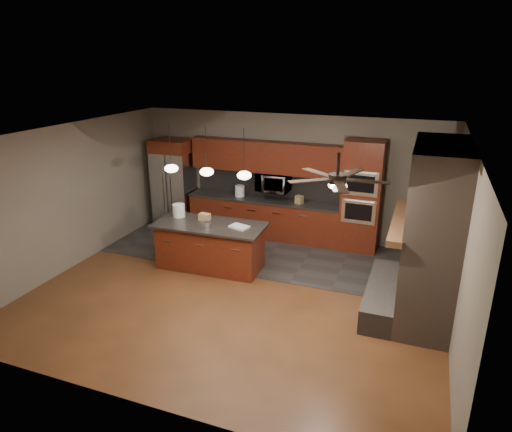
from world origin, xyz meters
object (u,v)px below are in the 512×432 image
at_px(cardboard_box, 205,217).
at_px(counter_box, 299,200).
at_px(refrigerator, 174,183).
at_px(kitchen_island, 210,246).
at_px(white_bucket, 179,211).
at_px(paint_tray, 239,227).
at_px(paint_can, 206,225).
at_px(microwave, 273,182).
at_px(counter_bucket, 240,191).
at_px(oven_tower, 361,197).

xyz_separation_m(cardboard_box, counter_box, (1.45, 1.75, 0.00)).
distance_m(refrigerator, counter_box, 3.13).
height_order(kitchen_island, white_bucket, white_bucket).
relative_size(kitchen_island, paint_tray, 6.29).
xyz_separation_m(refrigerator, cardboard_box, (1.68, -1.72, -0.08)).
bearing_deg(paint_tray, cardboard_box, -175.15).
xyz_separation_m(paint_can, paint_tray, (0.58, 0.23, -0.04)).
bearing_deg(paint_tray, white_bucket, -170.56).
bearing_deg(paint_tray, microwave, 105.16).
xyz_separation_m(microwave, white_bucket, (-1.38, -1.86, -0.25)).
relative_size(white_bucket, counter_bucket, 1.04).
relative_size(paint_can, counter_bucket, 0.67).
relative_size(white_bucket, paint_tray, 0.75).
xyz_separation_m(paint_tray, cardboard_box, (-0.80, 0.15, 0.05)).
xyz_separation_m(oven_tower, counter_bucket, (-2.78, 0.01, -0.17)).
bearing_deg(cardboard_box, refrigerator, 138.77).
distance_m(paint_tray, cardboard_box, 0.82).
relative_size(cardboard_box, counter_bucket, 0.82).
bearing_deg(counter_box, paint_can, -96.01).
height_order(refrigerator, white_bucket, refrigerator).
height_order(white_bucket, paint_tray, white_bucket).
bearing_deg(paint_tray, counter_bucket, 127.61).
bearing_deg(paint_can, oven_tower, 40.25).
height_order(paint_tray, cardboard_box, cardboard_box).
relative_size(microwave, paint_can, 4.35).
height_order(cardboard_box, counter_bucket, counter_bucket).
bearing_deg(paint_can, paint_tray, 21.14).
distance_m(oven_tower, cardboard_box, 3.32).
xyz_separation_m(white_bucket, paint_tray, (1.37, -0.14, -0.11)).
bearing_deg(oven_tower, microwave, 178.34).
height_order(microwave, refrigerator, refrigerator).
bearing_deg(paint_can, microwave, 75.17).
bearing_deg(oven_tower, paint_can, -139.75).
relative_size(microwave, paint_tray, 2.10).
bearing_deg(paint_can, counter_box, 60.03).
relative_size(kitchen_island, cardboard_box, 10.58).
relative_size(oven_tower, refrigerator, 1.12).
bearing_deg(paint_can, kitchen_island, 98.07).
relative_size(microwave, refrigerator, 0.34).
xyz_separation_m(counter_bucket, counter_box, (1.44, -0.05, -0.04)).
xyz_separation_m(refrigerator, paint_can, (1.90, -2.10, -0.09)).
xyz_separation_m(microwave, kitchen_island, (-0.62, -2.02, -0.83)).
distance_m(kitchen_island, counter_box, 2.35).
relative_size(refrigerator, white_bucket, 8.15).
xyz_separation_m(cardboard_box, counter_bucket, (0.00, 1.80, 0.04)).
height_order(oven_tower, paint_tray, oven_tower).
xyz_separation_m(paint_can, counter_box, (1.23, 2.13, 0.01)).
distance_m(white_bucket, counter_box, 2.68).
bearing_deg(oven_tower, kitchen_island, -142.89).
bearing_deg(white_bucket, paint_can, -24.93).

